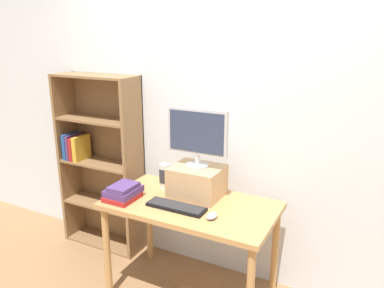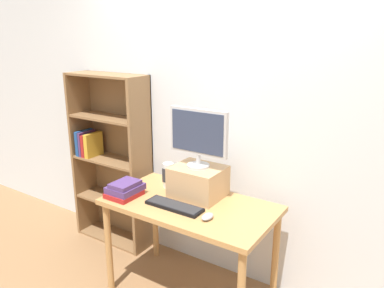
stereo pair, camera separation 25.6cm
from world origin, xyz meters
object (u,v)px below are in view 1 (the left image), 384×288
Objects in this scene: riser_box at (197,181)px; desk_speaker at (165,176)px; keyboard at (176,207)px; desk at (191,215)px; bookshelf_unit at (100,161)px; computer_monitor at (197,135)px; computer_mouse at (212,216)px; book_stack at (123,192)px.

desk_speaker is (-0.28, 0.01, -0.01)m from riser_box.
desk is at bearing 68.22° from keyboard.
desk is at bearing -16.51° from bookshelf_unit.
computer_monitor is 0.52m from keyboard.
bookshelf_unit is 1.40m from computer_mouse.
desk is at bearing 19.45° from book_stack.
desk is 2.88× the size of keyboard.
computer_monitor is 2.34× the size of desk_speaker.
book_stack is at bearing -146.08° from computer_monitor.
book_stack is (-0.46, -0.16, 0.15)m from desk.
computer_mouse is 0.69m from book_stack.
bookshelf_unit reaches higher than desk.
computer_monitor reaches higher than book_stack.
book_stack is at bearing -117.88° from desk_speaker.
riser_box is (1.07, -0.19, 0.07)m from bookshelf_unit.
computer_monitor is at bearing -2.55° from desk_speaker.
computer_monitor is (-0.02, 0.14, 0.56)m from desk.
keyboard is at bearing -96.63° from riser_box.
keyboard is at bearing -47.06° from desk_speaker.
desk_speaker is (-0.25, 0.27, 0.09)m from keyboard.
desk is 11.52× the size of computer_mouse.
book_stack reaches higher than computer_mouse.
computer_monitor is 1.09× the size of keyboard.
computer_mouse is (0.25, -0.27, -0.44)m from computer_monitor.
riser_box is at bearing 97.60° from desk.
computer_mouse reaches higher than keyboard.
bookshelf_unit is 4.35× the size of riser_box.
keyboard is 2.14× the size of desk_speaker.
keyboard is (-0.03, -0.26, -0.10)m from riser_box.
computer_mouse is (0.25, -0.28, -0.09)m from riser_box.
desk_speaker is at bearing 132.94° from keyboard.
desk_speaker is at bearing 153.61° from desk.
desk_speaker reaches higher than desk.
desk is at bearing 148.57° from computer_mouse.
computer_monitor is 0.58m from computer_mouse.
bookshelf_unit is at bearing 163.49° from desk.
riser_box is 0.35m from computer_monitor.
computer_mouse is (1.32, -0.46, -0.02)m from bookshelf_unit.
bookshelf_unit is at bearing 160.68° from computer_mouse.
riser_box reaches higher than computer_mouse.
computer_mouse is at bearing -31.43° from desk.
keyboard is at bearing -111.78° from desk.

